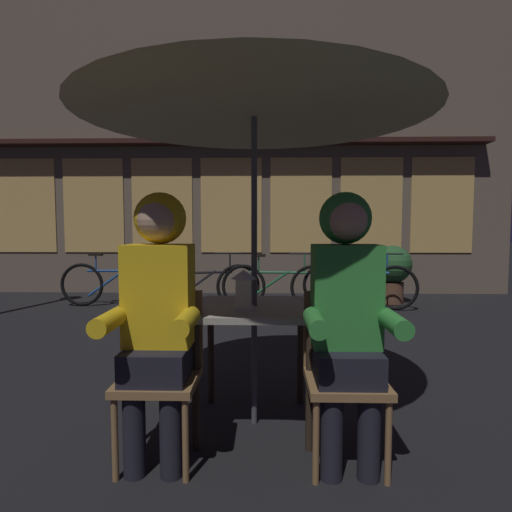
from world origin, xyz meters
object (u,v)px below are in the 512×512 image
Objects in this scene: cafe_table at (254,322)px; bicycle_nearest at (115,284)px; patio_umbrella at (254,84)px; chair_right at (344,366)px; bicycle_third at (278,286)px; bicycle_fourth at (359,286)px; chair_left at (162,365)px; person_left_hooded at (158,300)px; lantern at (244,288)px; person_right_hooded at (347,301)px; potted_plant at (392,269)px; bicycle_second at (204,286)px.

bicycle_nearest is (-2.25, 3.80, -0.29)m from cafe_table.
chair_right is (0.48, -0.37, -1.57)m from patio_umbrella.
bicycle_fourth is (1.21, 0.05, 0.00)m from bicycle_third.
chair_left reaches higher than bicycle_third.
patio_umbrella is at bearing 41.57° from person_left_hooded.
patio_umbrella reaches higher than bicycle_fourth.
bicycle_third reaches higher than cafe_table.
lantern is 0.14× the size of bicycle_nearest.
chair_left is at bearing -142.45° from patio_umbrella.
patio_umbrella is at bearing -111.45° from bicycle_fourth.
person_right_hooded is 4.09m from bicycle_third.
person_left_hooded is (-0.96, -0.06, 0.36)m from chair_right.
patio_umbrella is 4.31m from bicycle_fourth.
cafe_table is 0.44× the size of bicycle_third.
person_left_hooded is (-0.00, -0.06, 0.36)m from chair_left.
chair_left is 4.07m from bicycle_third.
patio_umbrella is 2.66× the size of chair_left.
potted_plant is at bearing 15.85° from bicycle_third.
chair_left is (-0.42, -0.26, -0.37)m from lantern.
person_left_hooded is 4.56m from bicycle_fourth.
lantern is at bearing -116.56° from potted_plant.
person_right_hooded is 4.26m from bicycle_second.
chair_left is at bearing -66.99° from bicycle_nearest.
patio_umbrella reaches higher than cafe_table.
bicycle_second is (-0.79, 3.70, -0.51)m from lantern.
cafe_table is 0.44× the size of bicycle_nearest.
bicycle_nearest is 1.41m from bicycle_second.
cafe_table is at bearing -76.66° from bicycle_second.
chair_right is 1.03m from person_left_hooded.
bicycle_nearest is (-2.73, 4.16, -0.14)m from chair_right.
bicycle_second is 1.00× the size of bicycle_fourth.
bicycle_nearest is at bearing 178.21° from bicycle_fourth.
cafe_table is 0.25m from lantern.
chair_right is 4.18m from bicycle_second.
chair_right is 0.95× the size of potted_plant.
bicycle_second is (-1.33, 3.96, -0.14)m from chair_right.
patio_umbrella is 4.88m from potted_plant.
chair_right reaches higher than bicycle_third.
lantern is 0.17× the size of person_right_hooded.
chair_right is at bearing -37.55° from cafe_table.
chair_left is at bearing 176.61° from person_right_hooded.
chair_right is (0.54, -0.26, -0.37)m from lantern.
cafe_table is at bearing -111.45° from bicycle_fourth.
potted_plant reaches higher than bicycle_third.
chair_right is at bearing -37.55° from patio_umbrella.
bicycle_nearest is 1.02× the size of bicycle_second.
patio_umbrella reaches higher than bicycle_third.
bicycle_third is at bearing 93.39° from person_right_hooded.
patio_umbrella is 1.65× the size of person_left_hooded.
person_left_hooded is 0.83× the size of bicycle_nearest.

